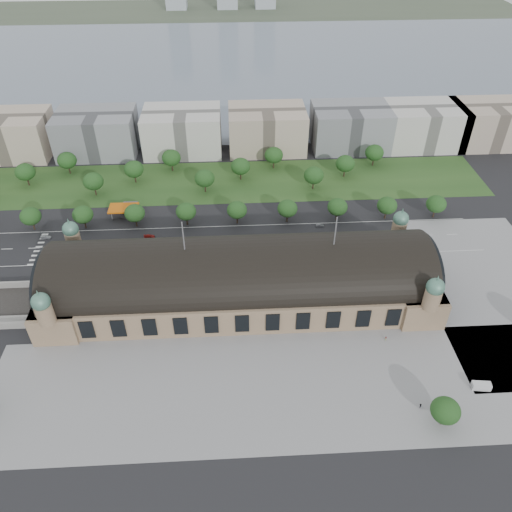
{
  "coord_description": "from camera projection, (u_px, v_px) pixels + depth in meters",
  "views": [
    {
      "loc": [
        -1.95,
        -145.62,
        136.38
      ],
      "look_at": [
        6.61,
        9.12,
        14.0
      ],
      "focal_mm": 35.0,
      "sensor_mm": 36.0,
      "label": 1
    }
  ],
  "objects": [
    {
      "name": "pedestrian_0",
      "position": [
        386.0,
        339.0,
        180.71
      ],
      "size": [
        0.91,
        0.61,
        1.72
      ],
      "primitive_type": "imported",
      "rotation": [
        0.0,
        0.0,
        0.16
      ],
      "color": "gray",
      "rests_on": "ground"
    },
    {
      "name": "bus_east",
      "position": [
        313.0,
        251.0,
        220.19
      ],
      "size": [
        12.99,
        4.21,
        3.55
      ],
      "primitive_type": "imported",
      "rotation": [
        0.0,
        0.0,
        1.67
      ],
      "color": "white",
      "rests_on": "ground"
    },
    {
      "name": "parked_car_3",
      "position": [
        125.0,
        268.0,
        212.56
      ],
      "size": [
        5.02,
        3.49,
        1.59
      ],
      "primitive_type": "imported",
      "rotation": [
        0.0,
        0.0,
        -1.19
      ],
      "color": "#515458",
      "rests_on": "ground"
    },
    {
      "name": "station",
      "position": [
        240.0,
        279.0,
        192.34
      ],
      "size": [
        150.0,
        48.4,
        44.3
      ],
      "color": "#91765A",
      "rests_on": "ground"
    },
    {
      "name": "office_6",
      "position": [
        424.0,
        125.0,
        300.48
      ],
      "size": [
        45.0,
        32.0,
        24.0
      ],
      "primitive_type": "cube",
      "color": "beige",
      "rests_on": "ground"
    },
    {
      "name": "tree_row_1",
      "position": [
        30.0,
        216.0,
        231.48
      ],
      "size": [
        9.6,
        9.6,
        11.52
      ],
      "color": "#2D2116",
      "rests_on": "ground"
    },
    {
      "name": "traffic_car_4",
      "position": [
        286.0,
        240.0,
        228.16
      ],
      "size": [
        4.72,
        2.34,
        1.55
      ],
      "primitive_type": "imported",
      "rotation": [
        0.0,
        0.0,
        -1.69
      ],
      "color": "#1B1946",
      "rests_on": "ground"
    },
    {
      "name": "tree_row_5",
      "position": [
        237.0,
        210.0,
        235.64
      ],
      "size": [
        9.6,
        9.6,
        11.52
      ],
      "color": "#2D2116",
      "rests_on": "ground"
    },
    {
      "name": "parked_car_6",
      "position": [
        161.0,
        261.0,
        215.78
      ],
      "size": [
        5.95,
        4.36,
        1.6
      ],
      "primitive_type": "imported",
      "rotation": [
        0.0,
        0.0,
        -1.14
      ],
      "color": "black",
      "rests_on": "ground"
    },
    {
      "name": "parked_car_2",
      "position": [
        125.0,
        268.0,
        212.59
      ],
      "size": [
        5.48,
        4.0,
        1.48
      ],
      "primitive_type": "imported",
      "rotation": [
        0.0,
        0.0,
        -1.14
      ],
      "color": "#1F1B4B",
      "rests_on": "ground"
    },
    {
      "name": "tree_plaza_s",
      "position": [
        445.0,
        411.0,
        150.08
      ],
      "size": [
        9.0,
        9.0,
        10.64
      ],
      "color": "#2D2116",
      "rests_on": "ground"
    },
    {
      "name": "tree_belt_10",
      "position": [
        345.0,
        164.0,
        270.77
      ],
      "size": [
        10.4,
        10.4,
        12.48
      ],
      "color": "#2D2116",
      "rests_on": "ground"
    },
    {
      "name": "traffic_car_6",
      "position": [
        385.0,
        244.0,
        225.87
      ],
      "size": [
        4.78,
        2.56,
        1.28
      ],
      "primitive_type": "imported",
      "rotation": [
        0.0,
        0.0,
        -1.67
      ],
      "color": "silver",
      "rests_on": "ground"
    },
    {
      "name": "tree_belt_3",
      "position": [
        93.0,
        181.0,
        255.6
      ],
      "size": [
        10.4,
        10.4,
        12.48
      ],
      "color": "#2D2116",
      "rests_on": "ground"
    },
    {
      "name": "tree_belt_9",
      "position": [
        314.0,
        175.0,
        260.54
      ],
      "size": [
        10.4,
        10.4,
        12.48
      ],
      "color": "#2D2116",
      "rests_on": "ground"
    },
    {
      "name": "parked_car_0",
      "position": [
        116.0,
        268.0,
        212.47
      ],
      "size": [
        4.15,
        3.34,
        1.33
      ],
      "primitive_type": "imported",
      "rotation": [
        0.0,
        0.0,
        -1.01
      ],
      "color": "black",
      "rests_on": "ground"
    },
    {
      "name": "office_5",
      "position": [
        350.0,
        127.0,
        298.53
      ],
      "size": [
        45.0,
        32.0,
        24.0
      ],
      "primitive_type": "cube",
      "color": "gray",
      "rests_on": "ground"
    },
    {
      "name": "plaza_south",
      "position": [
        275.0,
        388.0,
        164.66
      ],
      "size": [
        190.0,
        48.0,
        0.12
      ],
      "primitive_type": "cube",
      "color": "gray",
      "rests_on": "ground"
    },
    {
      "name": "bus_mid",
      "position": [
        296.0,
        251.0,
        219.8
      ],
      "size": [
        13.6,
        3.55,
        3.76
      ],
      "primitive_type": "imported",
      "rotation": [
        0.0,
        0.0,
        1.54
      ],
      "color": "silver",
      "rests_on": "ground"
    },
    {
      "name": "road_slab",
      "position": [
        194.0,
        243.0,
        227.62
      ],
      "size": [
        260.0,
        26.0,
        0.1
      ],
      "primitive_type": "cube",
      "color": "black",
      "rests_on": "ground"
    },
    {
      "name": "plaza_east",
      "position": [
        493.0,
        289.0,
        203.17
      ],
      "size": [
        56.0,
        100.0,
        0.12
      ],
      "primitive_type": "cube",
      "color": "gray",
      "rests_on": "ground"
    },
    {
      "name": "bus_west",
      "position": [
        184.0,
        248.0,
        221.68
      ],
      "size": [
        12.35,
        3.52,
        3.4
      ],
      "primitive_type": "imported",
      "rotation": [
        0.0,
        0.0,
        1.52
      ],
      "color": "#D02142",
      "rests_on": "ground"
    },
    {
      "name": "tree_belt_7",
      "position": [
        241.0,
        166.0,
        268.3
      ],
      "size": [
        10.4,
        10.4,
        12.48
      ],
      "color": "#2D2116",
      "rests_on": "ground"
    },
    {
      "name": "tree_belt_4",
      "position": [
        134.0,
        169.0,
        265.83
      ],
      "size": [
        10.4,
        10.4,
        12.48
      ],
      "color": "#2D2116",
      "rests_on": "ground"
    },
    {
      "name": "tree_row_2",
      "position": [
        83.0,
        215.0,
        232.52
      ],
      "size": [
        9.6,
        9.6,
        11.52
      ],
      "color": "#2D2116",
      "rests_on": "ground"
    },
    {
      "name": "traffic_car_1",
      "position": [
        46.0,
        237.0,
        229.93
      ],
      "size": [
        4.76,
        2.19,
        1.51
      ],
      "primitive_type": "imported",
      "rotation": [
        0.0,
        0.0,
        1.44
      ],
      "color": "gray",
      "rests_on": "ground"
    },
    {
      "name": "tree_belt_8",
      "position": [
        274.0,
        155.0,
        278.52
      ],
      "size": [
        10.4,
        10.4,
        12.48
      ],
      "color": "#2D2116",
      "rests_on": "ground"
    },
    {
      "name": "tree_belt_5",
      "position": [
        171.0,
        158.0,
        276.05
      ],
      "size": [
        10.4,
        10.4,
        12.48
      ],
      "color": "#2D2116",
      "rests_on": "ground"
    },
    {
      "name": "parked_car_4",
      "position": [
        145.0,
        261.0,
        216.13
      ],
      "size": [
        3.88,
        3.38,
        1.27
      ],
      "primitive_type": "imported",
      "rotation": [
        0.0,
        0.0,
        -0.93
      ],
      "color": "white",
      "rests_on": "ground"
    },
    {
      "name": "tree_row_6",
      "position": [
        287.0,
        208.0,
        236.68
      ],
      "size": [
        9.6,
        9.6,
        11.52
      ],
      "color": "#2D2116",
      "rests_on": "ground"
    },
    {
      "name": "office_2",
      "position": [
        97.0,
        133.0,
        292.03
      ],
      "size": [
        45.0,
        32.0,
        24.0
      ],
      "primitive_type": "cube",
      "color": "gray",
      "rests_on": "ground"
    },
    {
      "name": "tree_row_8",
      "position": [
        387.0,
        205.0,
        238.76
      ],
      "size": [
        9.6,
        9.6,
        11.52
      ],
      "color": "#2D2116",
      "rests_on": "ground"
    },
    {
      "name": "tree_belt_6",
      "position": [
        205.0,
        178.0,
        258.07
      ],
      "size": [
        10.4,
        10.4,
        12.48
      ],
      "color": "#2D2116",
      "rests_on": "ground"
    },
    {
      "name": "tree_row_7",
      "position": [
        337.0,
        207.0,
        237.72
      ],
      "size": [
        9.6,
        9.6,
        11.52
      ],
      "color": "#2D2116",
      "rests_on": "ground"
    },
    {
      "name": "van_south",
      "position": [
        480.0,
        386.0,
        163.82
      ],
      "size": [
        6.3,
        3.15,
        2.62
      ],
      "rotation": [
        0.0,
        0.0,
        -0.12
      ],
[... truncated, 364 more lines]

